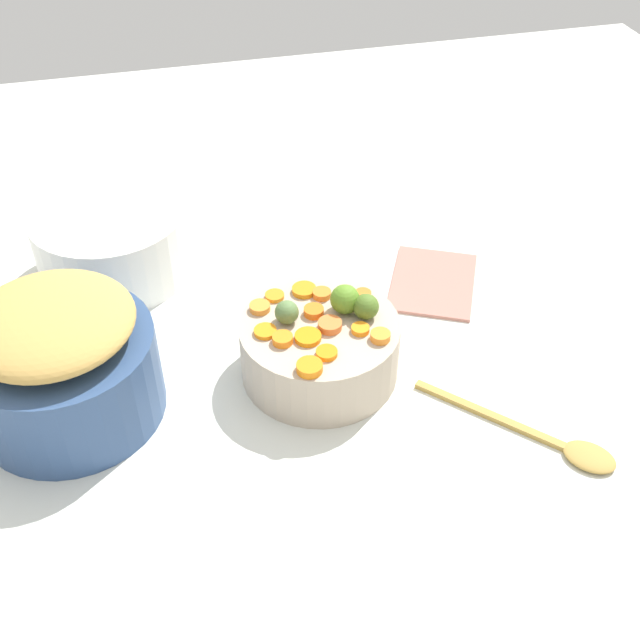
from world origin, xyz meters
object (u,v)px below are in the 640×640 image
metal_pot (65,375)px  casserole_dish (112,243)px  serving_bowl_carrots (320,349)px  wooden_spoon (555,442)px

metal_pot → casserole_dish: bearing=-13.6°
serving_bowl_carrots → metal_pot: bearing=87.8°
casserole_dish → serving_bowl_carrots: bearing=-139.8°
serving_bowl_carrots → wooden_spoon: size_ratio=0.99×
serving_bowl_carrots → casserole_dish: (0.33, 0.28, 0.01)m
wooden_spoon → casserole_dish: (0.55, 0.56, 0.05)m
serving_bowl_carrots → wooden_spoon: 0.35m
serving_bowl_carrots → wooden_spoon: serving_bowl_carrots is taller
metal_pot → serving_bowl_carrots: bearing=-92.2°
serving_bowl_carrots → casserole_dish: size_ratio=0.91×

